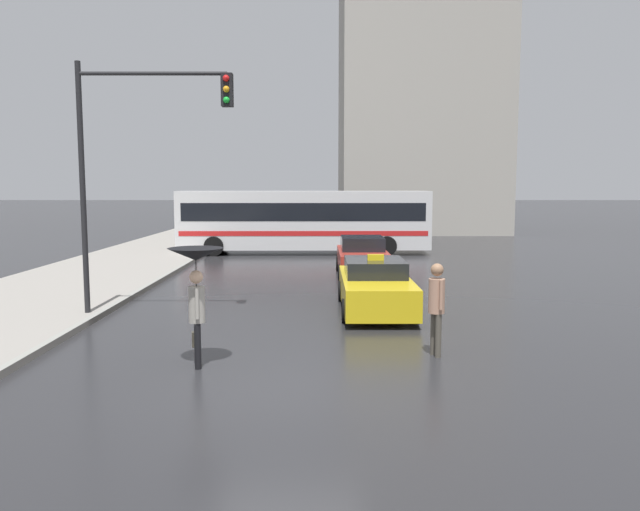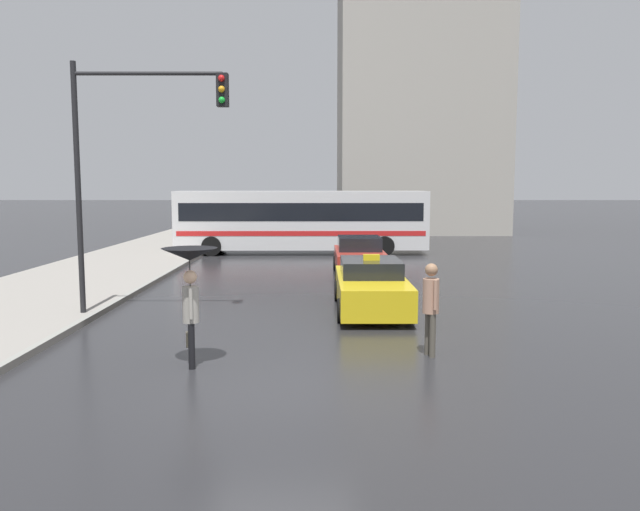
{
  "view_description": "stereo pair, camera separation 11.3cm",
  "coord_description": "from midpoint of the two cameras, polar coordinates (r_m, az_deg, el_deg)",
  "views": [
    {
      "loc": [
        0.54,
        -10.02,
        3.35
      ],
      "look_at": [
        0.61,
        7.65,
        1.4
      ],
      "focal_mm": 35.0,
      "sensor_mm": 36.0,
      "label": 1
    },
    {
      "loc": [
        0.66,
        -10.02,
        3.35
      ],
      "look_at": [
        0.61,
        7.65,
        1.4
      ],
      "focal_mm": 35.0,
      "sensor_mm": 36.0,
      "label": 2
    }
  ],
  "objects": [
    {
      "name": "traffic_light",
      "position": [
        16.36,
        -16.31,
        9.87
      ],
      "size": [
        3.87,
        0.38,
        6.42
      ],
      "color": "black",
      "rests_on": "ground_plane"
    },
    {
      "name": "city_bus",
      "position": [
        31.45,
        -1.44,
        3.37
      ],
      "size": [
        12.52,
        2.79,
        3.14
      ],
      "rotation": [
        0.0,
        0.0,
        1.58
      ],
      "color": "silver",
      "rests_on": "ground_plane"
    },
    {
      "name": "taxi",
      "position": [
        16.98,
        5.02,
        -2.86
      ],
      "size": [
        1.91,
        4.76,
        1.54
      ],
      "rotation": [
        0.0,
        0.0,
        3.14
      ],
      "color": "gold",
      "rests_on": "ground_plane"
    },
    {
      "name": "ground_plane",
      "position": [
        10.58,
        -3.19,
        -12.17
      ],
      "size": [
        300.0,
        300.0,
        0.0
      ],
      "primitive_type": "plane",
      "color": "#262628"
    },
    {
      "name": "pedestrian_with_umbrella",
      "position": [
        11.66,
        -11.4,
        -1.53
      ],
      "size": [
        1.02,
        1.02,
        2.24
      ],
      "rotation": [
        0.0,
        0.0,
        1.79
      ],
      "color": "black",
      "rests_on": "ground_plane"
    },
    {
      "name": "sedan_red",
      "position": [
        23.63,
        3.9,
        -0.2
      ],
      "size": [
        1.91,
        4.44,
        1.46
      ],
      "rotation": [
        0.0,
        0.0,
        3.14
      ],
      "color": "#A52D23",
      "rests_on": "ground_plane"
    },
    {
      "name": "pedestrian_man",
      "position": [
        12.51,
        10.49,
        -4.07
      ],
      "size": [
        0.39,
        0.47,
        1.86
      ],
      "rotation": [
        0.0,
        0.0,
        -1.31
      ],
      "color": "#4C473D",
      "rests_on": "ground_plane"
    }
  ]
}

